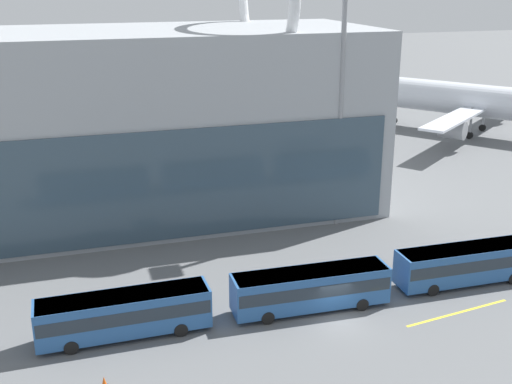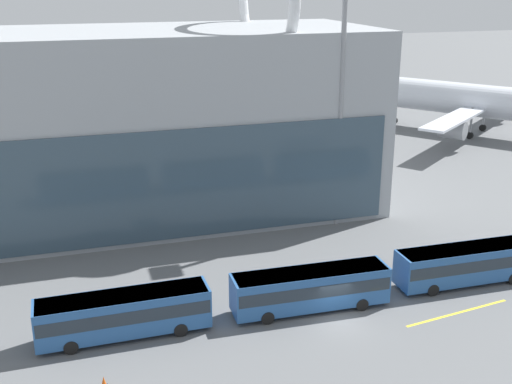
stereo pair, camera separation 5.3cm
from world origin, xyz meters
TOP-DOWN VIEW (x-y plane):
  - ground_plane at (0.00, 0.00)m, footprint 440.00×440.00m
  - airliner_at_gate_far at (-2.74, 48.72)m, footprint 38.62×37.80m
  - airliner_parked_remote at (44.74, 48.02)m, footprint 35.27×35.50m
  - shuttle_bus_0 at (-15.46, 2.60)m, footprint 12.17×2.82m
  - shuttle_bus_1 at (-1.44, 2.27)m, footprint 12.23×3.08m
  - shuttle_bus_2 at (12.57, 2.58)m, footprint 12.20×2.93m
  - floodlight_mast at (7.81, 18.24)m, footprint 2.39×2.39m
  - lane_stripe_0 at (9.12, -1.62)m, footprint 9.56×1.53m
  - traffic_cone_1 at (-17.40, -3.10)m, footprint 0.49×0.49m

SIDE VIEW (x-z plane):
  - ground_plane at x=0.00m, z-range 0.00..0.00m
  - lane_stripe_0 at x=9.12m, z-range 0.00..0.01m
  - traffic_cone_1 at x=-17.40m, z-range -0.01..0.76m
  - shuttle_bus_0 at x=-15.46m, z-range 0.28..3.51m
  - shuttle_bus_1 at x=-1.44m, z-range 0.28..3.51m
  - shuttle_bus_2 at x=12.57m, z-range 0.28..3.51m
  - airliner_at_gate_far at x=-2.74m, z-range -2.67..12.92m
  - airliner_parked_remote at x=44.74m, z-range -1.52..12.41m
  - floodlight_mast at x=7.81m, z-range 4.15..29.58m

